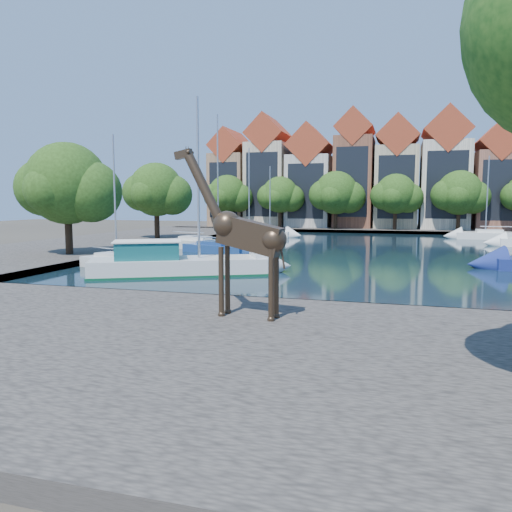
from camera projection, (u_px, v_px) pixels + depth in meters
The scene contains 27 objects.
ground at pixel (330, 313), 19.97m from camera, with size 160.00×160.00×0.00m, color #38332B.
water_basin at pixel (367, 252), 42.89m from camera, with size 38.00×50.00×0.08m, color black.
near_quay at pixel (295, 360), 13.26m from camera, with size 50.00×14.00×0.50m, color #514C46.
far_quay at pixel (381, 229), 73.44m from camera, with size 60.00×16.00×0.50m, color #514C46.
left_quay at pixel (111, 243), 49.72m from camera, with size 14.00×52.00×0.50m, color #514C46.
townhouse_west_end at pixel (233, 182), 78.93m from camera, with size 5.44×9.18×14.93m.
townhouse_west_mid at pixel (269, 176), 77.19m from camera, with size 5.94×9.18×16.79m.
townhouse_west_inner at pixel (311, 181), 75.51m from camera, with size 6.43×9.18×15.15m.
townhouse_center at pixel (355, 174), 73.61m from camera, with size 5.44×9.18×16.93m.
townhouse_east_inner at pixel (397, 177), 72.04m from camera, with size 5.94×9.18×15.79m.
townhouse_east_mid at pixel (444, 174), 70.22m from camera, with size 6.43×9.18×16.65m.
townhouse_east_end at pixel (494, 181), 68.55m from camera, with size 5.44×9.18×14.43m.
far_tree_far_west at pixel (228, 195), 73.63m from camera, with size 7.28×5.60×7.68m.
far_tree_west at pixel (281, 196), 71.45m from camera, with size 6.76×5.20×7.36m.
far_tree_mid_west at pixel (337, 194), 69.23m from camera, with size 7.80×6.00×8.00m.
far_tree_mid_east at pixel (396, 195), 67.06m from camera, with size 7.02×5.40×7.52m.
far_tree_east at pixel (460, 194), 64.85m from camera, with size 7.54×5.80×7.84m.
side_tree_left_near at pixel (68, 186), 36.54m from camera, with size 7.80×6.00×8.20m.
side_tree_left_far at pixel (157, 191), 52.11m from camera, with size 7.28×5.60×7.88m.
giraffe_statue at pixel (241, 234), 16.93m from camera, with size 4.05×0.89×5.78m.
motorsailer at pixel (173, 262), 29.46m from camera, with size 10.49×7.20×10.35m.
sailboat_left_a at pixel (117, 260), 32.32m from camera, with size 5.65×3.58×8.55m.
sailboat_left_b at pixel (218, 246), 41.88m from camera, with size 6.70×4.36×11.36m.
sailboat_left_c at pixel (199, 242), 45.49m from camera, with size 6.56×3.47×11.11m.
sailboat_left_d at pixel (249, 231), 60.75m from camera, with size 5.73×4.00×10.61m.
sailboat_left_e at pixel (270, 232), 60.93m from camera, with size 6.28×3.56×8.46m.
sailboat_right_d at pixel (485, 234), 56.48m from camera, with size 6.29×2.31×9.33m.
Camera 1 is at (2.54, -19.66, 4.50)m, focal length 35.00 mm.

